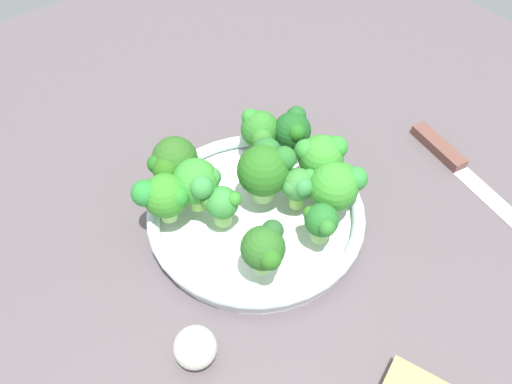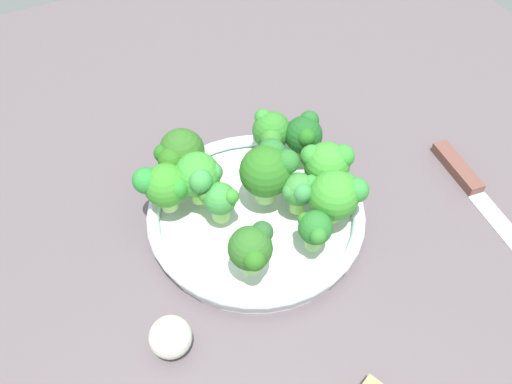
# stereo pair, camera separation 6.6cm
# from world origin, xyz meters

# --- Properties ---
(ground_plane) EXTENTS (1.30, 1.30, 0.03)m
(ground_plane) POSITION_xyz_m (0.00, 0.00, -0.01)
(ground_plane) COLOR #5A4F54
(bowl) EXTENTS (0.28, 0.28, 0.03)m
(bowl) POSITION_xyz_m (0.03, 0.02, 0.02)
(bowl) COLOR silver
(bowl) RESTS_ON ground_plane
(broccoli_floret_0) EXTENTS (0.04, 0.05, 0.05)m
(broccoli_floret_0) POSITION_xyz_m (-0.01, 0.11, 0.06)
(broccoli_floret_0) COLOR #84BA60
(broccoli_floret_0) RESTS_ON bowl
(broccoli_floret_1) EXTENTS (0.07, 0.07, 0.08)m
(broccoli_floret_1) POSITION_xyz_m (0.00, 0.01, 0.08)
(broccoli_floret_1) COLOR #93C86E
(broccoli_floret_1) RESTS_ON bowl
(broccoli_floret_2) EXTENTS (0.07, 0.06, 0.07)m
(broccoli_floret_2) POSITION_xyz_m (-0.05, 0.08, 0.07)
(broccoli_floret_2) COLOR #86B157
(broccoli_floret_2) RESTS_ON bowl
(broccoli_floret_3) EXTENTS (0.05, 0.05, 0.06)m
(broccoli_floret_3) POSITION_xyz_m (-0.02, 0.05, 0.07)
(broccoli_floret_3) COLOR #91CC57
(broccoli_floret_3) RESTS_ON bowl
(broccoli_floret_4) EXTENTS (0.04, 0.05, 0.05)m
(broccoli_floret_4) POSITION_xyz_m (0.07, 0.02, 0.06)
(broccoli_floret_4) COLOR #8ACF5C
(broccoli_floret_4) RESTS_ON bowl
(broccoli_floret_5) EXTENTS (0.06, 0.06, 0.07)m
(broccoli_floret_5) POSITION_xyz_m (-0.07, 0.04, 0.07)
(broccoli_floret_5) COLOR #9CD663
(broccoli_floret_5) RESTS_ON bowl
(broccoli_floret_6) EXTENTS (0.06, 0.06, 0.07)m
(broccoli_floret_6) POSITION_xyz_m (0.08, -0.02, 0.07)
(broccoli_floret_6) COLOR #8ECE57
(broccoli_floret_6) RESTS_ON bowl
(broccoli_floret_7) EXTENTS (0.05, 0.06, 0.06)m
(broccoli_floret_7) POSITION_xyz_m (-0.04, -0.05, 0.07)
(broccoli_floret_7) COLOR #90D169
(broccoli_floret_7) RESTS_ON bowl
(broccoli_floret_8) EXTENTS (0.06, 0.06, 0.07)m
(broccoli_floret_8) POSITION_xyz_m (0.07, 0.10, 0.07)
(broccoli_floret_8) COLOR #96CF6E
(broccoli_floret_8) RESTS_ON bowl
(broccoli_floret_9) EXTENTS (0.07, 0.06, 0.07)m
(broccoli_floret_9) POSITION_xyz_m (0.09, -0.07, 0.07)
(broccoli_floret_9) COLOR #78BE4E
(broccoli_floret_9) RESTS_ON bowl
(broccoli_floret_10) EXTENTS (0.06, 0.06, 0.07)m
(broccoli_floret_10) POSITION_xyz_m (0.12, -0.03, 0.07)
(broccoli_floret_10) COLOR #9FD16F
(broccoli_floret_10) RESTS_ON bowl
(broccoli_floret_11) EXTENTS (0.05, 0.05, 0.07)m
(broccoli_floret_11) POSITION_xyz_m (-0.07, -0.02, 0.07)
(broccoli_floret_11) COLOR #8DD05F
(broccoli_floret_11) RESTS_ON bowl
(knife) EXTENTS (0.06, 0.27, 0.01)m
(knife) POSITION_xyz_m (-0.26, 0.13, 0.01)
(knife) COLOR silver
(knife) RESTS_ON ground_plane
(garlic_bulb) EXTENTS (0.05, 0.05, 0.05)m
(garlic_bulb) POSITION_xyz_m (0.19, 0.13, 0.02)
(garlic_bulb) COLOR silver
(garlic_bulb) RESTS_ON ground_plane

